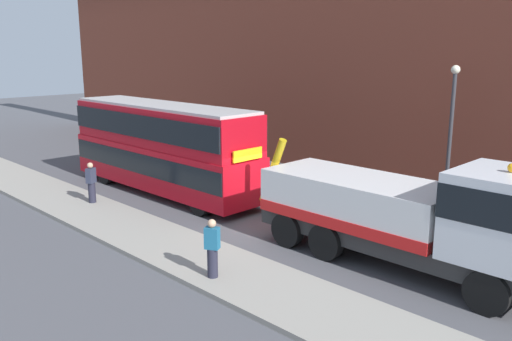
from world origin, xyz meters
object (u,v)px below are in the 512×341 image
(recovery_tow_truck, at_px, (409,213))
(street_lamp, at_px, (451,124))
(double_decker_bus, at_px, (162,144))
(pedestrian_onlooker, at_px, (91,183))
(pedestrian_bystander, at_px, (212,249))

(recovery_tow_truck, relative_size, street_lamp, 1.74)
(double_decker_bus, bearing_deg, pedestrian_onlooker, -95.87)
(double_decker_bus, relative_size, street_lamp, 1.90)
(pedestrian_onlooker, xyz_separation_m, street_lamp, (10.56, 10.31, 2.49))
(recovery_tow_truck, relative_size, pedestrian_bystander, 5.93)
(pedestrian_bystander, bearing_deg, pedestrian_onlooker, 54.02)
(pedestrian_onlooker, bearing_deg, recovery_tow_truck, -11.66)
(recovery_tow_truck, distance_m, pedestrian_onlooker, 13.17)
(recovery_tow_truck, distance_m, double_decker_bus, 12.38)
(recovery_tow_truck, height_order, double_decker_bus, double_decker_bus)
(double_decker_bus, xyz_separation_m, pedestrian_bystander, (8.94, -4.69, -1.25))
(recovery_tow_truck, xyz_separation_m, pedestrian_onlooker, (-12.70, -3.40, -0.77))
(double_decker_bus, distance_m, pedestrian_bystander, 10.17)
(pedestrian_onlooker, relative_size, pedestrian_bystander, 1.00)
(double_decker_bus, xyz_separation_m, pedestrian_onlooker, (-0.33, -3.40, -1.25))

